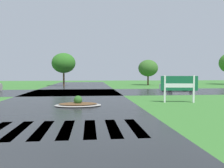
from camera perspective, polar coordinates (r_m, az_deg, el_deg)
The scene contains 7 objects.
asphalt_roadway at distance 14.14m, azimuth -12.98°, elevation -6.03°, with size 9.95×80.00×0.01m, color #232628.
asphalt_cross_road at distance 25.73m, azimuth -9.67°, elevation -2.04°, with size 90.00×8.95×0.01m, color #232628.
crosswalk_stripes at distance 9.18m, azimuth -17.10°, elevation -10.89°, with size 7.65×3.07×0.01m.
estate_billboard at distance 17.15m, azimuth 16.57°, elevation -0.15°, with size 2.65×0.48×1.99m.
median_island at distance 14.98m, azimuth -8.56°, elevation -4.98°, with size 3.02×1.82×0.68m.
car_blue_compact at distance 28.32m, azimuth 16.06°, elevation -0.47°, with size 4.00×2.15×1.26m.
background_treeline at distance 39.60m, azimuth 4.52°, elevation 4.92°, with size 49.64×6.11×6.02m.
Camera 1 is at (1.79, -3.86, 2.16)m, focal length 36.29 mm.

